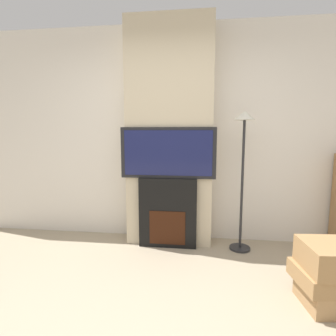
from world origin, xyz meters
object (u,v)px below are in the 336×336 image
at_px(box_stack, 331,274).
at_px(fireplace, 168,213).
at_px(television, 168,153).
at_px(floor_lamp, 243,152).

bearing_deg(box_stack, fireplace, 145.78).
distance_m(fireplace, television, 0.72).
distance_m(television, box_stack, 1.91).
height_order(television, floor_lamp, floor_lamp).
bearing_deg(floor_lamp, box_stack, -60.35).
bearing_deg(box_stack, floor_lamp, 119.65).
distance_m(fireplace, box_stack, 1.71).
bearing_deg(floor_lamp, television, -179.23).
xyz_separation_m(television, floor_lamp, (0.86, 0.01, 0.02)).
bearing_deg(television, fireplace, 90.00).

